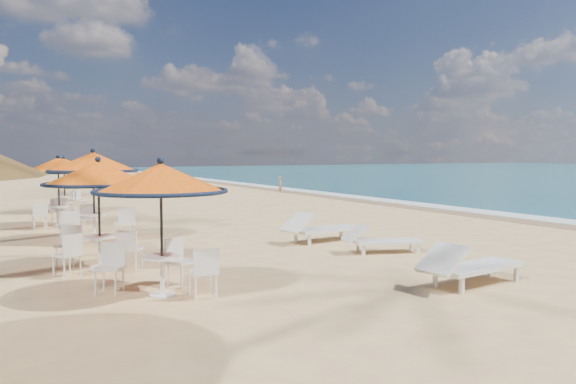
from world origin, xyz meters
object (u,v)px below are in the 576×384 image
station_1 (97,187)px  station_4 (65,171)px  station_2 (93,173)px  station_3 (58,174)px  lounger_mid (380,240)px  station_0 (161,195)px  lounger_near (469,265)px  lounger_far (319,228)px

station_1 → station_4: size_ratio=1.02×
station_2 → station_3: size_ratio=1.08×
station_1 → lounger_mid: bearing=-12.3°
station_0 → station_1: size_ratio=1.00×
station_0 → lounger_mid: size_ratio=1.15×
lounger_near → station_0: bearing=151.7°
station_2 → lounger_mid: (5.29, -5.03, -1.43)m
station_3 → station_2: bearing=-82.3°
station_3 → lounger_mid: (5.76, -8.49, -1.30)m
lounger_mid → station_0: bearing=-146.4°
lounger_far → station_3: bearing=122.0°
station_2 → station_1: bearing=-98.8°
station_0 → lounger_near: size_ratio=1.00×
station_3 → lounger_mid: bearing=-55.8°
station_2 → lounger_mid: 7.44m
station_1 → station_3: station_3 is taller
station_0 → lounger_mid: 5.68m
station_0 → station_1: station_0 is taller
station_1 → station_2: size_ratio=0.92×
station_2 → lounger_far: bearing=-31.7°
station_0 → station_4: 14.10m
station_2 → lounger_near: station_2 is taller
station_0 → station_2: station_2 is taller
station_2 → station_4: size_ratio=1.11×
station_2 → station_0: bearing=-90.6°
lounger_near → lounger_far: 5.23m
station_2 → station_3: (-0.47, 3.46, -0.13)m
station_3 → station_4: (0.75, 4.27, -0.04)m
station_0 → station_3: 9.83m
station_3 → lounger_near: 12.85m
lounger_near → lounger_mid: (0.65, 3.23, -0.05)m
station_0 → lounger_far: size_ratio=0.98×
lounger_mid → lounger_far: (-0.37, 1.99, 0.06)m
station_0 → lounger_mid: bearing=14.0°
station_1 → lounger_mid: station_1 is taller
station_2 → lounger_near: 9.57m
lounger_near → lounger_far: lounger_far is taller
station_1 → station_3: bearing=89.1°
station_2 → station_3: station_2 is taller
station_2 → lounger_mid: size_ratio=1.25×
lounger_far → station_1: bearing=179.7°
station_1 → lounger_near: (5.23, -4.51, -1.24)m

